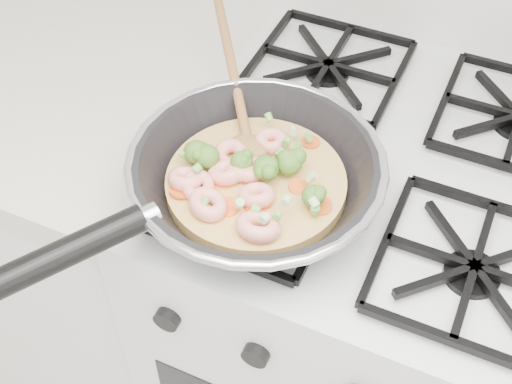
% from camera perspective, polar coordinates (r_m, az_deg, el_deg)
% --- Properties ---
extents(stove, '(0.60, 0.60, 0.92)m').
position_cam_1_polar(stove, '(1.36, 8.17, -10.71)').
color(stove, silver).
rests_on(stove, ground).
extents(counter_left, '(1.00, 0.60, 0.90)m').
position_cam_1_polar(counter_left, '(1.64, -19.15, -0.52)').
color(counter_left, silver).
rests_on(counter_left, ground).
extents(skillet, '(0.36, 0.57, 0.10)m').
position_cam_1_polar(skillet, '(0.89, -0.39, 1.23)').
color(skillet, black).
rests_on(skillet, stove).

